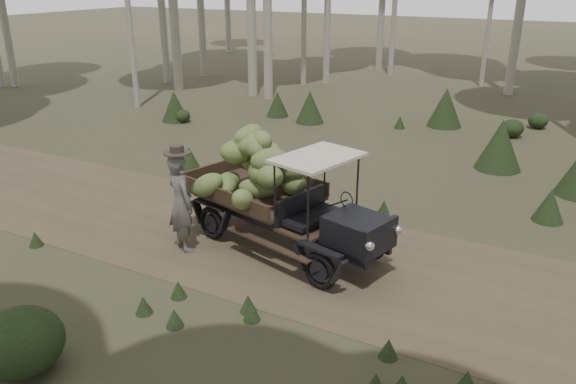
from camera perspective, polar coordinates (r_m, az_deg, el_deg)
name	(u,v)px	position (r m, az deg, el deg)	size (l,w,h in m)	color
ground	(307,255)	(10.49, 1.89, -6.38)	(120.00, 120.00, 0.00)	#473D2B
dirt_track	(307,254)	(10.49, 1.89, -6.36)	(70.00, 4.00, 0.01)	brown
banana_truck	(271,180)	(10.46, -1.74, 1.19)	(4.55, 2.53, 2.28)	black
farmer	(181,201)	(10.51, -10.84, -0.93)	(0.81, 0.70, 2.04)	#585550
undergrowth	(399,238)	(10.09, 11.18, -4.62)	(22.83, 23.59, 1.40)	#233319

